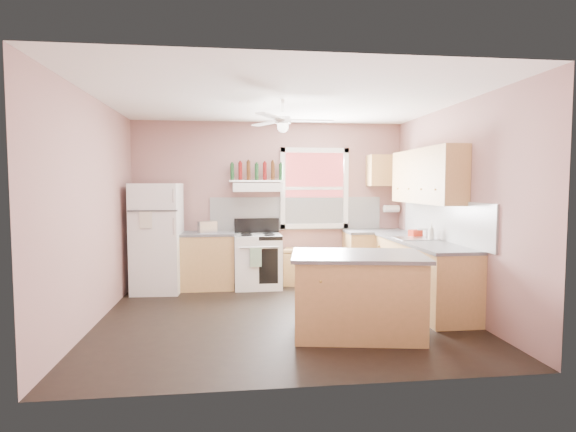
{
  "coord_description": "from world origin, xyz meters",
  "views": [
    {
      "loc": [
        -0.6,
        -5.54,
        1.66
      ],
      "look_at": [
        0.1,
        0.3,
        1.25
      ],
      "focal_mm": 28.0,
      "sensor_mm": 36.0,
      "label": 1
    }
  ],
  "objects": [
    {
      "name": "wall_left",
      "position": [
        -2.27,
        0.0,
        1.35
      ],
      "size": [
        0.05,
        4.0,
        2.7
      ],
      "primitive_type": "cube",
      "color": "#916761",
      "rests_on": "ground"
    },
    {
      "name": "upper_cabinet_right",
      "position": [
        2.08,
        0.5,
        1.78
      ],
      "size": [
        0.33,
        1.8,
        0.76
      ],
      "primitive_type": "cube",
      "color": "#AB8547",
      "rests_on": "wall_right"
    },
    {
      "name": "sink",
      "position": [
        1.94,
        0.5,
        0.9
      ],
      "size": [
        0.55,
        0.45,
        0.03
      ],
      "primitive_type": "cube",
      "color": "silver",
      "rests_on": "counter_right"
    },
    {
      "name": "wine_bottles",
      "position": [
        -0.23,
        1.87,
        1.88
      ],
      "size": [
        0.86,
        0.06,
        0.31
      ],
      "color": "#143819",
      "rests_on": "bottle_shelf"
    },
    {
      "name": "wall_right",
      "position": [
        2.27,
        0.0,
        1.35
      ],
      "size": [
        0.05,
        4.0,
        2.7
      ],
      "primitive_type": "cube",
      "color": "#916761",
      "rests_on": "ground"
    },
    {
      "name": "window_view",
      "position": [
        0.75,
        1.98,
        1.6
      ],
      "size": [
        1.0,
        0.02,
        1.2
      ],
      "primitive_type": "cube",
      "color": "maroon",
      "rests_on": "wall_back"
    },
    {
      "name": "window_frame",
      "position": [
        0.75,
        1.96,
        1.6
      ],
      "size": [
        1.16,
        0.07,
        1.36
      ],
      "primitive_type": "cube",
      "color": "white",
      "rests_on": "wall_back"
    },
    {
      "name": "counter_right",
      "position": [
        1.94,
        0.3,
        0.88
      ],
      "size": [
        0.62,
        2.22,
        0.04
      ],
      "primitive_type": "cube",
      "color": "#505053",
      "rests_on": "base_cabinet_right"
    },
    {
      "name": "stove",
      "position": [
        -0.23,
        1.65,
        0.43
      ],
      "size": [
        0.74,
        0.64,
        0.86
      ],
      "primitive_type": "cube",
      "rotation": [
        0.0,
        0.0,
        0.0
      ],
      "color": "white",
      "rests_on": "floor"
    },
    {
      "name": "red_caddy",
      "position": [
        2.04,
        0.76,
        0.95
      ],
      "size": [
        0.21,
        0.17,
        0.1
      ],
      "primitive_type": "cube",
      "rotation": [
        0.0,
        0.0,
        0.32
      ],
      "color": "#AA210E",
      "rests_on": "counter_right"
    },
    {
      "name": "bottle_shelf",
      "position": [
        -0.23,
        1.87,
        1.72
      ],
      "size": [
        0.9,
        0.26,
        0.03
      ],
      "primitive_type": "cube",
      "color": "white",
      "rests_on": "range_hood"
    },
    {
      "name": "refrigerator",
      "position": [
        -1.79,
        1.54,
        0.84
      ],
      "size": [
        0.74,
        0.72,
        1.68
      ],
      "primitive_type": "cube",
      "rotation": [
        0.0,
        0.0,
        -0.05
      ],
      "color": "white",
      "rests_on": "floor"
    },
    {
      "name": "floor",
      "position": [
        0.0,
        0.0,
        0.0
      ],
      "size": [
        4.5,
        4.5,
        0.0
      ],
      "primitive_type": "plane",
      "color": "black",
      "rests_on": "ground"
    },
    {
      "name": "backsplash_right",
      "position": [
        2.23,
        0.3,
        1.18
      ],
      "size": [
        0.03,
        2.6,
        0.55
      ],
      "primitive_type": "cube",
      "color": "white",
      "rests_on": "wall_right"
    },
    {
      "name": "base_cabinet_right",
      "position": [
        1.95,
        0.3,
        0.43
      ],
      "size": [
        0.6,
        2.2,
        0.86
      ],
      "primitive_type": "cube",
      "color": "#AB8547",
      "rests_on": "floor"
    },
    {
      "name": "island",
      "position": [
        0.75,
        -0.76,
        0.43
      ],
      "size": [
        1.49,
        1.08,
        0.86
      ],
      "primitive_type": "cube",
      "rotation": [
        0.0,
        0.0,
        -0.17
      ],
      "color": "#AB8547",
      "rests_on": "floor"
    },
    {
      "name": "wall_back",
      "position": [
        0.0,
        2.02,
        1.35
      ],
      "size": [
        4.5,
        0.05,
        2.7
      ],
      "primitive_type": "cube",
      "color": "#916761",
      "rests_on": "ground"
    },
    {
      "name": "ceiling_fan_hub",
      "position": [
        0.0,
        0.0,
        2.45
      ],
      "size": [
        0.2,
        0.2,
        0.08
      ],
      "primitive_type": "cylinder",
      "color": "white",
      "rests_on": "ceiling"
    },
    {
      "name": "counter_left",
      "position": [
        -1.06,
        1.7,
        0.88
      ],
      "size": [
        0.92,
        0.62,
        0.04
      ],
      "primitive_type": "cube",
      "color": "#505053",
      "rests_on": "base_cabinet_left"
    },
    {
      "name": "base_cabinet_left",
      "position": [
        -1.06,
        1.7,
        0.43
      ],
      "size": [
        0.9,
        0.6,
        0.86
      ],
      "primitive_type": "cube",
      "color": "#AB8547",
      "rests_on": "floor"
    },
    {
      "name": "upper_cabinet_corner",
      "position": [
        1.95,
        1.83,
        1.9
      ],
      "size": [
        0.6,
        0.33,
        0.52
      ],
      "primitive_type": "cube",
      "color": "#AB8547",
      "rests_on": "wall_back"
    },
    {
      "name": "paper_towel",
      "position": [
        2.07,
        1.86,
        1.25
      ],
      "size": [
        0.26,
        0.12,
        0.12
      ],
      "primitive_type": "cylinder",
      "rotation": [
        0.0,
        1.57,
        0.0
      ],
      "color": "white",
      "rests_on": "wall_back"
    },
    {
      "name": "toaster",
      "position": [
        -1.03,
        1.68,
        0.99
      ],
      "size": [
        0.32,
        0.25,
        0.18
      ],
      "primitive_type": "cube",
      "rotation": [
        0.0,
        0.0,
        0.37
      ],
      "color": "silver",
      "rests_on": "counter_left"
    },
    {
      "name": "counter_corner",
      "position": [
        1.75,
        1.7,
        0.88
      ],
      "size": [
        1.02,
        0.62,
        0.04
      ],
      "primitive_type": "cube",
      "color": "#505053",
      "rests_on": "base_cabinet_corner"
    },
    {
      "name": "soap_bottle",
      "position": [
        2.1,
        0.34,
        1.01
      ],
      "size": [
        0.1,
        0.1,
        0.22
      ],
      "primitive_type": "imported",
      "rotation": [
        0.0,
        0.0,
        2.95
      ],
      "color": "silver",
      "rests_on": "counter_right"
    },
    {
      "name": "island_top",
      "position": [
        0.75,
        -0.76,
        0.88
      ],
      "size": [
        1.58,
        1.17,
        0.04
      ],
      "primitive_type": "cube",
      "rotation": [
        0.0,
        0.0,
        -0.17
      ],
      "color": "#505053",
      "rests_on": "island"
    },
    {
      "name": "range_hood",
      "position": [
        -0.23,
        1.75,
        1.62
      ],
      "size": [
        0.78,
        0.5,
        0.14
      ],
      "primitive_type": "cube",
      "color": "white",
      "rests_on": "wall_back"
    },
    {
      "name": "faucet",
      "position": [
        2.1,
        0.5,
        0.97
      ],
      "size": [
        0.03,
        0.03,
        0.14
      ],
      "primitive_type": "cylinder",
      "color": "silver",
      "rests_on": "sink"
    },
    {
      "name": "cart",
      "position": [
        0.49,
        1.75,
        0.27
      ],
      "size": [
        0.61,
        0.48,
        0.54
      ],
      "primitive_type": "cube",
      "rotation": [
        0.0,
        0.0,
        -0.25
      ],
      "color": "#AB8547",
      "rests_on": "floor"
    },
    {
      "name": "base_cabinet_corner",
      "position": [
        1.75,
        1.7,
        0.43
      ],
      "size": [
        1.0,
        0.6,
        0.86
      ],
      "primitive_type": "cube",
      "color": "#AB8547",
      "rests_on": "floor"
    },
    {
      "name": "backsplash_back",
      "position": [
        0.45,
        1.99,
        1.18
      ],
      "size": [
        2.9,
        0.03,
        0.55
      ],
      "primitive_type": "cube",
      "color": "white",
      "rests_on": "wall_back"
    },
    {
      "name": "ceiling",
      "position": [
        0.0,
        0.0,
        2.7
      ],
      "size": [
        4.5,
        4.5,
        0.0
      ],
      "primitive_type": "plane",
      "color": "white",
      "rests_on": "ground"
    }
  ]
}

